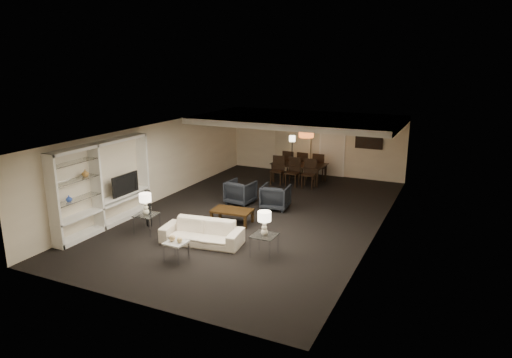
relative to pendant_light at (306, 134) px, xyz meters
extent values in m
plane|color=black|center=(-0.30, -3.50, -1.92)|extent=(11.00, 11.00, 0.00)
cube|color=silver|center=(-0.30, -3.50, 0.58)|extent=(7.00, 11.00, 0.02)
cube|color=beige|center=(-0.30, 2.00, -0.67)|extent=(7.00, 0.02, 2.50)
cube|color=beige|center=(-0.30, -9.00, -0.67)|extent=(7.00, 0.02, 2.50)
cube|color=beige|center=(-3.80, -3.50, -0.67)|extent=(0.02, 11.00, 2.50)
cube|color=beige|center=(3.20, -3.50, -0.67)|extent=(0.02, 11.00, 2.50)
cube|color=silver|center=(-0.30, 0.00, 0.48)|extent=(7.00, 4.00, 0.20)
cube|color=beige|center=(-1.20, 1.92, -0.72)|extent=(1.50, 0.12, 2.40)
cube|color=silver|center=(0.40, 1.97, -0.87)|extent=(0.90, 0.05, 2.10)
cube|color=#142D38|center=(1.80, 1.96, -0.37)|extent=(0.95, 0.04, 0.65)
cylinder|color=#D8591E|center=(0.00, 0.00, 0.00)|extent=(0.52, 0.52, 0.24)
imported|color=beige|center=(-0.61, -6.01, -1.63)|extent=(2.10, 1.05, 0.59)
imported|color=black|center=(-1.21, -2.71, -1.55)|extent=(0.87, 0.89, 0.75)
imported|color=black|center=(-0.01, -2.71, -1.55)|extent=(0.89, 0.91, 0.75)
sphere|color=tan|center=(-0.71, -7.11, -1.39)|extent=(0.15, 0.15, 0.15)
sphere|color=#E4C078|center=(-0.51, -7.11, -1.39)|extent=(0.13, 0.13, 0.13)
imported|color=black|center=(-3.58, -5.40, -0.88)|extent=(1.02, 0.13, 0.59)
imported|color=#2A49B6|center=(-3.61, -7.29, -0.78)|extent=(0.16, 0.16, 0.16)
imported|color=#B7813D|center=(-3.61, -6.69, -0.27)|extent=(0.18, 0.18, 0.19)
cube|color=black|center=(-2.59, -5.56, -1.41)|extent=(0.15, 0.15, 1.03)
imported|color=black|center=(-0.45, 0.58, -1.58)|extent=(2.00, 1.18, 0.69)
camera|label=1|loc=(5.11, -15.03, 2.58)|focal=32.00mm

